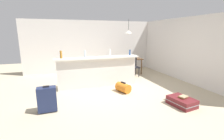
{
  "coord_description": "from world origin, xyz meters",
  "views": [
    {
      "loc": [
        -1.76,
        -4.97,
        1.9
      ],
      "look_at": [
        0.01,
        0.22,
        0.64
      ],
      "focal_mm": 25.85,
      "sensor_mm": 36.0,
      "label": 1
    }
  ],
  "objects": [
    {
      "name": "suitcase_flat_maroon",
      "position": [
        1.29,
        -1.78,
        0.11
      ],
      "size": [
        0.58,
        0.86,
        0.22
      ],
      "color": "maroon",
      "rests_on": "ground_plane"
    },
    {
      "name": "dining_chair_near_partition",
      "position": [
        1.41,
        1.38,
        0.52
      ],
      "size": [
        0.4,
        0.4,
        0.93
      ],
      "color": "black",
      "rests_on": "ground_plane"
    },
    {
      "name": "bottle_amber",
      "position": [
        -1.65,
        0.56,
        1.21
      ],
      "size": [
        0.07,
        0.07,
        0.25
      ],
      "primitive_type": "cylinder",
      "color": "#9E661E",
      "rests_on": "bar_countertop"
    },
    {
      "name": "bottle_clear",
      "position": [
        -0.86,
        0.56,
        1.2
      ],
      "size": [
        0.06,
        0.06,
        0.24
      ],
      "primitive_type": "cylinder",
      "color": "silver",
      "rests_on": "bar_countertop"
    },
    {
      "name": "ground_plane",
      "position": [
        0.0,
        0.0,
        -0.03
      ],
      "size": [
        13.0,
        13.0,
        0.05
      ],
      "primitive_type": "cube",
      "color": "#BCAD8E"
    },
    {
      "name": "suitcase_upright_navy",
      "position": [
        -2.07,
        -0.99,
        0.33
      ],
      "size": [
        0.44,
        0.25,
        0.67
      ],
      "color": "#1E284C",
      "rests_on": "ground_plane"
    },
    {
      "name": "wall_back",
      "position": [
        0.0,
        3.05,
        1.25
      ],
      "size": [
        6.6,
        0.1,
        2.5
      ],
      "primitive_type": "cube",
      "color": "silver",
      "rests_on": "ground_plane"
    },
    {
      "name": "bottle_blue",
      "position": [
        0.83,
        0.54,
        1.19
      ],
      "size": [
        0.06,
        0.06,
        0.21
      ],
      "primitive_type": "cylinder",
      "color": "#284C89",
      "rests_on": "bar_countertop"
    },
    {
      "name": "book_stack",
      "position": [
        1.33,
        -1.78,
        0.25
      ],
      "size": [
        0.27,
        0.24,
        0.05
      ],
      "color": "gold",
      "rests_on": "suitcase_flat_maroon"
    },
    {
      "name": "pendant_lamp",
      "position": [
        1.37,
        1.89,
        1.95
      ],
      "size": [
        0.34,
        0.34,
        0.66
      ],
      "color": "black"
    },
    {
      "name": "wall_right",
      "position": [
        3.05,
        0.3,
        1.25
      ],
      "size": [
        0.1,
        6.0,
        2.5
      ],
      "primitive_type": "cube",
      "color": "silver",
      "rests_on": "ground_plane"
    },
    {
      "name": "dining_table",
      "position": [
        1.42,
        1.89,
        0.65
      ],
      "size": [
        1.1,
        0.8,
        0.74
      ],
      "color": "#4C331E",
      "rests_on": "ground_plane"
    },
    {
      "name": "partition_half_wall",
      "position": [
        -0.42,
        0.47,
        0.52
      ],
      "size": [
        2.8,
        0.2,
        1.03
      ],
      "primitive_type": "cube",
      "color": "silver",
      "rests_on": "ground_plane"
    },
    {
      "name": "bottle_white",
      "position": [
        0.02,
        0.49,
        1.21
      ],
      "size": [
        0.07,
        0.07,
        0.25
      ],
      "primitive_type": "cylinder",
      "color": "silver",
      "rests_on": "bar_countertop"
    },
    {
      "name": "duffel_bag_orange",
      "position": [
        0.21,
        -0.33,
        0.15
      ],
      "size": [
        0.45,
        0.56,
        0.34
      ],
      "color": "orange",
      "rests_on": "ground_plane"
    },
    {
      "name": "bar_countertop",
      "position": [
        -0.42,
        0.47,
        1.06
      ],
      "size": [
        2.96,
        0.4,
        0.05
      ],
      "primitive_type": "cube",
      "color": "white",
      "rests_on": "partition_half_wall"
    }
  ]
}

